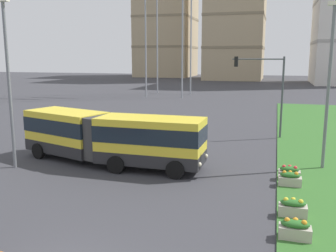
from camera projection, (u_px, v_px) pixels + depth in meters
name	position (u px, v px, depth m)	size (l,w,h in m)	color
articulated_bus	(109.00, 137.00, 22.26)	(11.98, 4.43, 3.00)	yellow
car_grey_wagon	(123.00, 126.00, 30.68)	(4.53, 2.29, 1.58)	slate
flower_planter_1	(295.00, 229.00, 13.03)	(1.10, 0.56, 0.74)	#B7AD9E
flower_planter_2	(293.00, 207.00, 14.91)	(1.10, 0.56, 0.74)	#B7AD9E
flower_planter_3	(290.00, 179.00, 18.44)	(1.10, 0.56, 0.74)	#B7AD9E
flower_planter_4	(289.00, 172.00, 19.42)	(1.10, 0.56, 0.74)	#B7AD9E
traffic_light_far_right	(266.00, 83.00, 29.18)	(4.01, 0.28, 6.39)	#474C51
streetlight_left	(9.00, 78.00, 20.88)	(0.70, 0.28, 9.49)	slate
streetlight_median	(329.00, 80.00, 20.56)	(0.70, 0.28, 9.26)	slate
apartment_tower_west	(167.00, 19.00, 123.17)	(17.58, 19.70, 37.22)	tan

